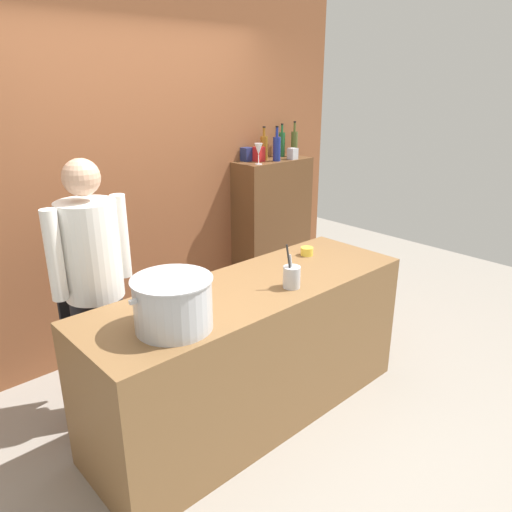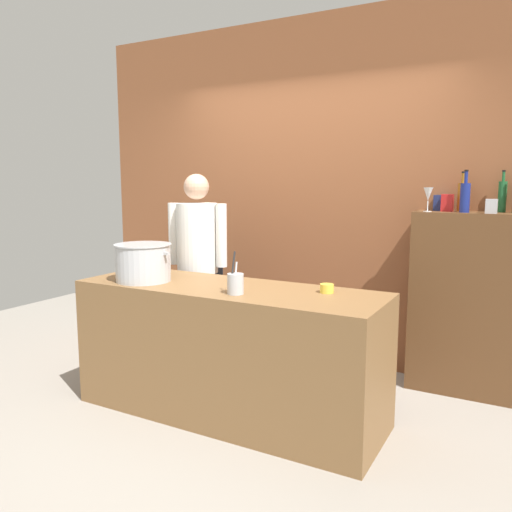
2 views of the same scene
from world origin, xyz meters
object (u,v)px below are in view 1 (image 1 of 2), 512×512
Objects in this scene: chef at (93,276)px; butter_jar at (307,251)px; wine_bottle_cobalt at (277,148)px; wine_bottle_green at (282,144)px; spice_tin_red at (259,154)px; wine_glass_short at (258,150)px; spice_tin_navy at (247,154)px; stockpot_large at (173,303)px; wine_bottle_olive at (294,143)px; spice_tin_silver at (293,154)px; utensil_crock at (292,277)px; wine_bottle_amber at (264,147)px.

chef is 1.43m from butter_jar.
wine_bottle_green is (0.23, 0.16, 0.00)m from wine_bottle_cobalt.
chef is at bearing -163.03° from spice_tin_red.
spice_tin_navy is (0.05, 0.21, -0.07)m from wine_glass_short.
chef is at bearing -159.95° from spice_tin_navy.
spice_tin_navy reaches higher than stockpot_large.
spice_tin_red is (1.82, 1.33, 0.41)m from stockpot_large.
wine_bottle_olive is 1.79× the size of wine_glass_short.
spice_tin_silver is at bearing -20.70° from spice_tin_red.
wine_bottle_green is at bearing 46.28° from utensil_crock.
chef reaches higher than spice_tin_navy.
stockpot_large is at bearing -143.79° from spice_tin_red.
wine_bottle_green is (0.27, 0.04, 0.01)m from wine_bottle_amber.
wine_bottle_green reaches higher than wine_glass_short.
chef is 13.95× the size of spice_tin_navy.
wine_bottle_amber reaches higher than stockpot_large.
spice_tin_silver is at bearing -28.61° from spice_tin_navy.
wine_bottle_olive is at bearing 47.03° from butter_jar.
wine_glass_short is 1.51× the size of spice_tin_navy.
spice_tin_navy is at bearing 137.90° from wine_bottle_cobalt.
spice_tin_silver reaches higher than stockpot_large.
utensil_crock is at bearing -125.74° from wine_glass_short.
chef is 18.76× the size of butter_jar.
stockpot_large is 2.48m from spice_tin_silver.
spice_tin_red is (-0.13, 0.09, -0.05)m from wine_bottle_cobalt.
wine_glass_short reaches higher than butter_jar.
utensil_crock reaches higher than butter_jar.
butter_jar is at bearing -131.75° from spice_tin_silver.
wine_bottle_cobalt reaches higher than wine_bottle_green.
utensil_crock is at bearing -131.91° from wine_bottle_cobalt.
wine_glass_short is (-0.25, -0.03, 0.01)m from wine_bottle_cobalt.
wine_bottle_cobalt reaches higher than stockpot_large.
utensil_crock is 0.87× the size of wine_bottle_cobalt.
wine_bottle_olive is at bearing 30.37° from stockpot_large.
utensil_crock is 0.88× the size of wine_bottle_green.
spice_tin_silver is (2.13, 1.21, 0.39)m from stockpot_large.
wine_bottle_green is at bearing -173.01° from chef.
utensil_crock is 2.25× the size of spice_tin_navy.
wine_bottle_cobalt is at bearing -74.76° from wine_bottle_amber.
wine_bottle_green is (2.18, 1.40, 0.46)m from stockpot_large.
wine_bottle_olive is 0.12m from wine_bottle_green.
butter_jar is 1.56m from wine_bottle_green.
stockpot_large is 2.29m from spice_tin_navy.
wine_bottle_amber reaches higher than spice_tin_red.
spice_tin_navy is at bearing 171.53° from wine_bottle_olive.
wine_bottle_amber is 0.27m from wine_glass_short.
wine_bottle_cobalt is 1.01× the size of wine_bottle_green.
wine_bottle_green is at bearing 74.57° from spice_tin_silver.
wine_bottle_amber reaches higher than butter_jar.
butter_jar is (1.34, -0.49, -0.04)m from chef.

